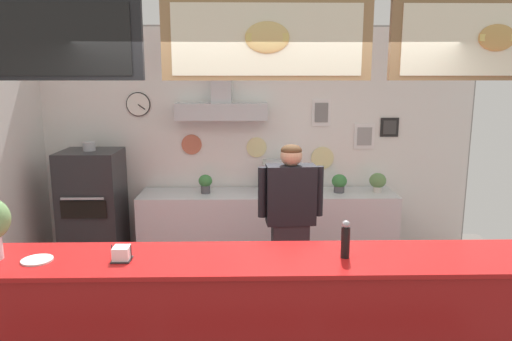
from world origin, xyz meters
name	(u,v)px	position (x,y,z in m)	size (l,w,h in m)	color
back_wall_assembly	(256,137)	(-0.02, 2.45, 1.54)	(5.42, 2.93, 2.88)	gray
service_counter	(267,332)	(0.00, -0.36, 0.55)	(4.28, 0.63, 1.09)	maroon
back_prep_counter	(268,228)	(0.12, 2.23, 0.44)	(3.08, 0.62, 0.89)	silver
pizza_oven	(93,211)	(-1.93, 2.06, 0.72)	(0.67, 0.67, 1.54)	#232326
shop_worker	(290,225)	(0.28, 0.95, 0.90)	(0.61, 0.25, 1.67)	#232328
espresso_machine	(282,178)	(0.28, 2.20, 1.08)	(0.45, 0.49, 0.39)	#A3A5AD
potted_rosemary	(205,183)	(-0.63, 2.22, 1.02)	(0.16, 0.16, 0.23)	#4C4C51
potted_thyme	(378,181)	(1.45, 2.23, 1.03)	(0.20, 0.20, 0.24)	beige
potted_basil	(339,183)	(0.99, 2.24, 1.01)	(0.18, 0.18, 0.22)	#4C4C51
napkin_holder	(122,254)	(-0.96, -0.40, 1.14)	(0.13, 0.12, 0.11)	#262628
pepper_grinder	(345,239)	(0.52, -0.38, 1.22)	(0.06, 0.06, 0.26)	black
condiment_plate	(37,260)	(-1.51, -0.40, 1.10)	(0.20, 0.20, 0.01)	white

